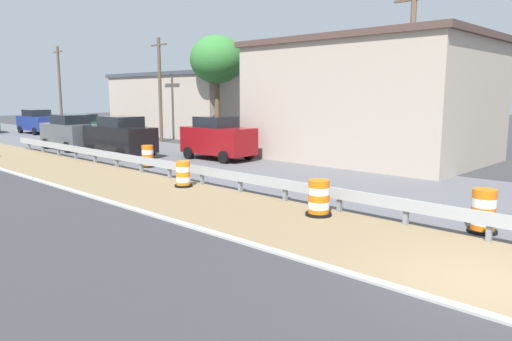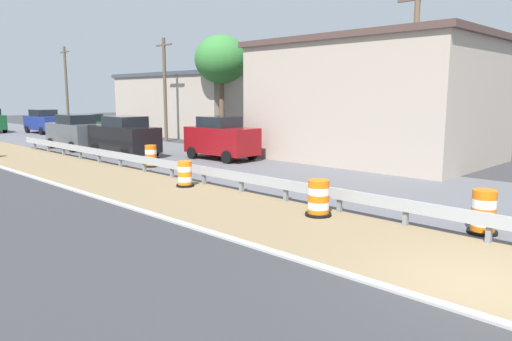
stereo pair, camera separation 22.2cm
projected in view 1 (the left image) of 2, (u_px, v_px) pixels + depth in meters
The scene contains 18 objects.
ground_plane at pixel (485, 285), 8.59m from camera, with size 160.00×160.00×0.00m, color #333335.
median_dirt_strip at pixel (500, 272), 9.20m from camera, with size 4.10×120.00×0.01m, color #7F6B4C.
curb_near_edge at pixel (457, 307), 7.66m from camera, with size 0.20×120.00×0.11m, color #ADADA8.
traffic_barrel_nearest at pixel (483, 213), 11.75m from camera, with size 0.71×0.71×1.09m.
traffic_barrel_close at pixel (319, 200), 13.42m from camera, with size 0.74×0.74×1.02m.
traffic_barrel_mid at pixel (183, 175), 17.62m from camera, with size 0.65×0.65×0.95m.
traffic_barrel_far at pixel (148, 157), 22.40m from camera, with size 0.67×0.67×1.03m.
car_trailing_near_lane at pixel (82, 127), 36.17m from camera, with size 2.07×4.51×1.92m.
car_lead_far_lane at pixel (70, 132), 29.50m from camera, with size 2.05×4.57×2.15m.
car_mid_far_lane at pixel (38, 122), 41.49m from camera, with size 2.16×4.58×2.07m.
car_trailing_far_lane at pixel (120, 136), 26.23m from camera, with size 2.05×4.79×2.20m.
car_distant_a at pixel (218, 138), 24.95m from camera, with size 2.14×4.08×2.24m.
roadside_shop_near at pixel (371, 100), 25.06m from camera, with size 8.61×11.63×6.14m.
roadside_shop_far at pixel (185, 104), 40.09m from camera, with size 6.54×14.12×5.11m.
utility_pole_near at pixel (410, 78), 20.44m from camera, with size 0.24×1.80×7.80m.
utility_pole_mid at pixel (160, 88), 33.94m from camera, with size 0.24×1.80×7.31m.
utility_pole_far at pixel (60, 87), 45.67m from camera, with size 0.24×1.80×7.87m.
tree_roadside at pixel (217, 60), 32.62m from camera, with size 3.64×3.64×7.38m.
Camera 1 is at (-8.75, -2.66, 3.38)m, focal length 33.54 mm.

